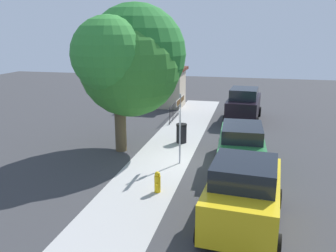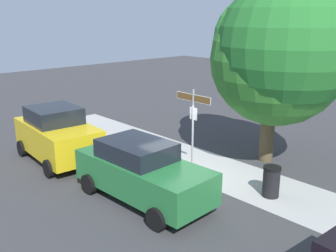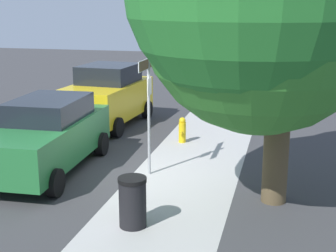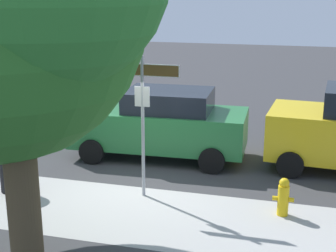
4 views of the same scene
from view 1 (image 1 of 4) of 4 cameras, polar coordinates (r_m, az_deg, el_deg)
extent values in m
plane|color=#38383A|center=(15.45, 3.53, -5.86)|extent=(60.00, 60.00, 0.00)
cube|color=#A8A7A4|center=(17.53, 0.47, -3.23)|extent=(24.00, 2.60, 0.00)
cylinder|color=#9EA0A5|center=(14.83, 1.95, -0.55)|extent=(0.07, 0.07, 3.04)
cube|color=brown|center=(14.54, 2.00, 4.13)|extent=(1.53, 0.02, 0.22)
cube|color=white|center=(14.54, 2.00, 4.13)|extent=(1.56, 0.02, 0.25)
cube|color=silver|center=(14.66, 1.90, 2.02)|extent=(0.32, 0.02, 0.42)
cylinder|color=brown|center=(16.61, -7.75, 1.05)|extent=(0.53, 0.53, 3.05)
sphere|color=#236E29|center=(16.79, -5.19, 11.52)|extent=(4.68, 4.68, 4.68)
sphere|color=#31792A|center=(16.49, -6.17, 9.72)|extent=(4.70, 4.70, 4.70)
sphere|color=#328633|center=(15.47, -9.52, 11.41)|extent=(3.29, 3.29, 3.29)
cube|color=gold|center=(10.61, 12.17, -11.14)|extent=(4.14, 2.23, 1.14)
cube|color=black|center=(10.04, 12.31, -7.25)|extent=(2.04, 1.85, 0.61)
cylinder|color=black|center=(12.18, 8.03, -10.33)|extent=(0.65, 0.27, 0.64)
cylinder|color=black|center=(12.06, 17.37, -11.17)|extent=(0.65, 0.27, 0.64)
cylinder|color=black|center=(9.82, 5.23, -16.95)|extent=(0.65, 0.27, 0.64)
cylinder|color=black|center=(9.68, 17.17, -18.15)|extent=(0.65, 0.27, 0.64)
cube|color=#246D35|center=(15.15, 11.79, -3.36)|extent=(4.61, 1.98, 0.96)
cube|color=black|center=(14.67, 11.95, -0.91)|extent=(2.24, 1.67, 0.54)
cylinder|color=black|center=(16.78, 8.59, -3.12)|extent=(0.65, 0.24, 0.64)
cylinder|color=black|center=(16.81, 14.76, -3.43)|extent=(0.65, 0.24, 0.64)
cylinder|color=black|center=(13.88, 7.95, -7.05)|extent=(0.65, 0.24, 0.64)
cylinder|color=black|center=(13.92, 15.45, -7.41)|extent=(0.65, 0.24, 0.64)
cube|color=black|center=(22.80, 12.18, 3.09)|extent=(4.58, 2.12, 1.17)
cube|color=black|center=(22.38, 12.24, 5.20)|extent=(2.24, 1.75, 0.62)
cylinder|color=black|center=(24.49, 10.30, 2.61)|extent=(0.65, 0.26, 0.64)
cylinder|color=black|center=(24.35, 14.57, 2.29)|extent=(0.65, 0.26, 0.64)
cylinder|color=black|center=(21.55, 9.30, 0.95)|extent=(0.65, 0.26, 0.64)
cylinder|color=black|center=(21.40, 14.14, 0.58)|extent=(0.65, 0.26, 0.64)
cylinder|color=black|center=(22.74, 1.15, 3.77)|extent=(3.52, 0.04, 0.04)
cylinder|color=black|center=(22.94, 1.14, 1.49)|extent=(3.52, 0.04, 0.04)
cylinder|color=black|center=(21.36, 0.26, 1.59)|extent=(0.03, 0.03, 1.05)
cylinder|color=black|center=(21.73, 0.49, 1.82)|extent=(0.03, 0.03, 1.05)
cylinder|color=black|center=(22.10, 0.72, 2.05)|extent=(0.03, 0.03, 1.05)
cylinder|color=black|center=(22.48, 0.94, 2.27)|extent=(0.03, 0.03, 1.05)
cylinder|color=black|center=(22.85, 1.15, 2.48)|extent=(0.03, 0.03, 1.05)
cylinder|color=black|center=(23.22, 1.35, 2.69)|extent=(0.03, 0.03, 1.05)
cylinder|color=black|center=(23.60, 1.55, 2.89)|extent=(0.03, 0.03, 1.05)
cylinder|color=black|center=(23.97, 1.74, 3.08)|extent=(0.03, 0.03, 1.05)
cylinder|color=black|center=(24.35, 1.93, 3.26)|extent=(0.03, 0.03, 1.05)
cube|color=tan|center=(26.63, -0.29, 6.14)|extent=(2.36, 2.54, 2.73)
cube|color=#4C2319|center=(26.44, -0.29, 9.28)|extent=(2.72, 2.90, 0.20)
cylinder|color=yellow|center=(12.58, -1.72, -9.37)|extent=(0.22, 0.22, 0.62)
sphere|color=yellow|center=(12.43, -1.73, -7.82)|extent=(0.20, 0.20, 0.20)
cylinder|color=yellow|center=(12.42, -1.91, -9.54)|extent=(0.10, 0.09, 0.09)
cylinder|color=yellow|center=(12.70, -1.53, -8.96)|extent=(0.10, 0.09, 0.09)
cylinder|color=black|center=(17.95, 2.20, -1.31)|extent=(0.52, 0.52, 0.90)
cylinder|color=black|center=(17.81, 2.21, 0.20)|extent=(0.55, 0.55, 0.08)
camera|label=2|loc=(23.69, 30.16, 12.93)|focal=41.31mm
camera|label=3|loc=(25.83, -0.11, 12.10)|focal=52.37mm
camera|label=4|loc=(16.47, -35.48, 8.32)|focal=53.03mm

